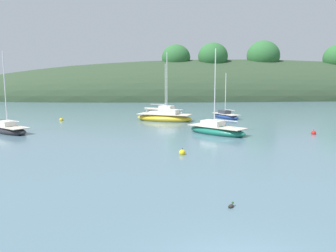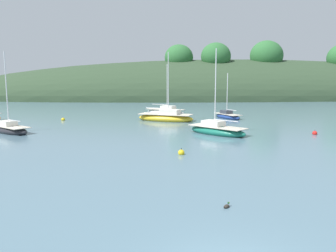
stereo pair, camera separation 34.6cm
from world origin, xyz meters
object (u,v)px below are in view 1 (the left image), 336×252
object	(u,v)px
sailboat_navy_dinghy	(216,130)
mooring_buoy_outer	(314,133)
sailboat_teal_outer	(165,117)
mooring_buoy_channel	(182,153)
duck_trailing	(231,206)
sailboat_yellow_far	(226,116)
sailboat_grey_yawl	(164,112)
mooring_buoy_inner	(61,120)
sailboat_blue_center	(9,129)

from	to	relation	value
sailboat_navy_dinghy	mooring_buoy_outer	xyz separation A→B (m)	(8.88, -1.04, -0.25)
sailboat_navy_dinghy	sailboat_teal_outer	world-z (taller)	sailboat_teal_outer
mooring_buoy_channel	mooring_buoy_outer	bearing A→B (deg)	28.07
duck_trailing	sailboat_teal_outer	bearing A→B (deg)	90.18
sailboat_yellow_far	duck_trailing	size ratio (longest dim) A/B	16.02
sailboat_grey_yawl	mooring_buoy_outer	world-z (taller)	sailboat_grey_yawl
sailboat_yellow_far	duck_trailing	distance (m)	30.99
sailboat_yellow_far	mooring_buoy_inner	bearing A→B (deg)	-178.52
mooring_buoy_channel	duck_trailing	distance (m)	9.73
sailboat_yellow_far	sailboat_blue_center	size ratio (longest dim) A/B	0.76
sailboat_teal_outer	mooring_buoy_inner	size ratio (longest dim) A/B	15.52
sailboat_grey_yawl	duck_trailing	xyz separation A→B (m)	(-0.50, -35.56, -0.31)
mooring_buoy_outer	mooring_buoy_inner	bearing A→B (deg)	153.31
sailboat_yellow_far	sailboat_teal_outer	distance (m)	8.32
sailboat_navy_dinghy	mooring_buoy_channel	distance (m)	9.19
duck_trailing	sailboat_navy_dinghy	bearing A→B (deg)	78.06
mooring_buoy_outer	sailboat_teal_outer	bearing A→B (deg)	138.61
sailboat_teal_outer	duck_trailing	bearing A→B (deg)	-89.82
mooring_buoy_inner	sailboat_blue_center	bearing A→B (deg)	-108.68
mooring_buoy_channel	duck_trailing	bearing A→B (deg)	-86.55
duck_trailing	sailboat_blue_center	bearing A→B (deg)	127.27
sailboat_yellow_far	sailboat_grey_yawl	size ratio (longest dim) A/B	0.81
sailboat_teal_outer	mooring_buoy_outer	xyz separation A→B (m)	(12.73, -11.22, -0.29)
sailboat_blue_center	sailboat_navy_dinghy	size ratio (longest dim) A/B	0.97
sailboat_yellow_far	mooring_buoy_outer	distance (m)	13.97
sailboat_teal_outer	mooring_buoy_outer	bearing A→B (deg)	-41.39
sailboat_blue_center	sailboat_navy_dinghy	distance (m)	19.49
sailboat_yellow_far	sailboat_teal_outer	size ratio (longest dim) A/B	0.70
mooring_buoy_outer	duck_trailing	bearing A→B (deg)	-127.02
sailboat_grey_yawl	duck_trailing	distance (m)	35.56
sailboat_blue_center	mooring_buoy_channel	xyz separation A→B (m)	(14.96, -10.72, -0.22)
duck_trailing	mooring_buoy_channel	bearing A→B (deg)	93.45
duck_trailing	sailboat_grey_yawl	bearing A→B (deg)	89.20
sailboat_blue_center	duck_trailing	world-z (taller)	sailboat_blue_center
sailboat_blue_center	duck_trailing	xyz separation A→B (m)	(15.54, -20.43, -0.29)
mooring_buoy_channel	sailboat_blue_center	bearing A→B (deg)	144.37
mooring_buoy_outer	mooring_buoy_channel	bearing A→B (deg)	-151.93
sailboat_teal_outer	mooring_buoy_channel	size ratio (longest dim) A/B	15.52
sailboat_blue_center	mooring_buoy_channel	world-z (taller)	sailboat_blue_center
sailboat_grey_yawl	mooring_buoy_outer	bearing A→B (deg)	-57.13
sailboat_grey_yawl	mooring_buoy_outer	size ratio (longest dim) A/B	13.42
mooring_buoy_channel	mooring_buoy_inner	bearing A→B (deg)	121.19
mooring_buoy_inner	sailboat_navy_dinghy	bearing A→B (deg)	-35.49
duck_trailing	sailboat_yellow_far	bearing A→B (deg)	75.04
mooring_buoy_channel	mooring_buoy_inner	size ratio (longest dim) A/B	1.00
sailboat_grey_yawl	sailboat_teal_outer	xyz separation A→B (m)	(-0.59, -7.57, 0.05)
sailboat_yellow_far	sailboat_navy_dinghy	world-z (taller)	sailboat_navy_dinghy
sailboat_yellow_far	sailboat_navy_dinghy	bearing A→B (deg)	-109.24
sailboat_yellow_far	sailboat_teal_outer	bearing A→B (deg)	-166.42
sailboat_grey_yawl	sailboat_blue_center	xyz separation A→B (m)	(-16.04, -15.13, -0.03)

